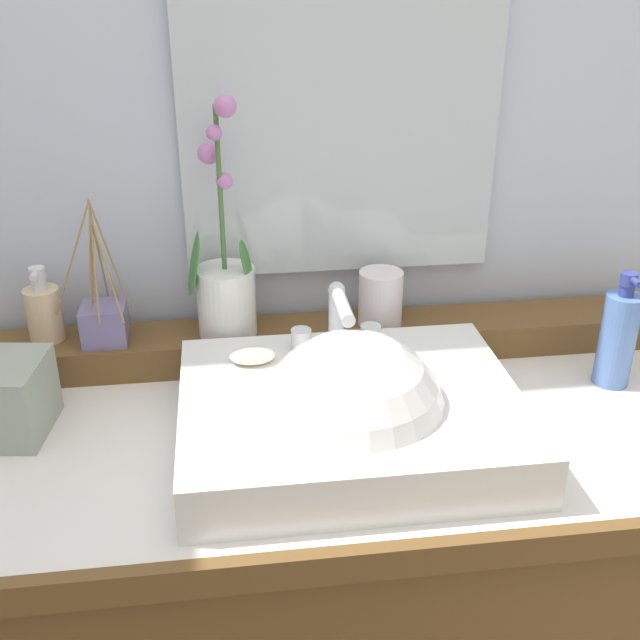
{
  "coord_description": "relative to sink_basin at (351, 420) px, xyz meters",
  "views": [
    {
      "loc": [
        -0.1,
        -0.97,
        1.49
      ],
      "look_at": [
        0.03,
        -0.01,
        1.03
      ],
      "focal_mm": 43.03,
      "sensor_mm": 36.0,
      "label": 1
    }
  ],
  "objects": [
    {
      "name": "potted_plant",
      "position": [
        -0.17,
        0.26,
        0.11
      ],
      "size": [
        0.12,
        0.1,
        0.4
      ],
      "color": "silver",
      "rests_on": "back_ledge"
    },
    {
      "name": "soap_bar",
      "position": [
        -0.13,
        0.12,
        0.05
      ],
      "size": [
        0.07,
        0.04,
        0.02
      ],
      "primitive_type": "ellipsoid",
      "color": "beige",
      "rests_on": "sink_basin"
    },
    {
      "name": "reed_diffuser",
      "position": [
        -0.37,
        0.26,
        0.05
      ],
      "size": [
        0.12,
        0.1,
        0.24
      ],
      "color": "slate",
      "rests_on": "back_ledge"
    },
    {
      "name": "soap_dispenser",
      "position": [
        -0.47,
        0.28,
        0.07
      ],
      "size": [
        0.06,
        0.06,
        0.13
      ],
      "color": "beige",
      "rests_on": "back_ledge"
    },
    {
      "name": "wall_back",
      "position": [
        -0.06,
        0.45,
        0.47
      ],
      "size": [
        3.41,
        0.2,
        2.71
      ],
      "primitive_type": "cube",
      "color": "silver",
      "rests_on": "ground"
    },
    {
      "name": "vanity_cabinet",
      "position": [
        -0.06,
        0.06,
        -0.46
      ],
      "size": [
        1.51,
        0.57,
        0.85
      ],
      "color": "brown",
      "rests_on": "ground"
    },
    {
      "name": "tissue_box",
      "position": [
        -0.5,
        0.1,
        0.02
      ],
      "size": [
        0.15,
        0.15,
        0.11
      ],
      "primitive_type": "cube",
      "rotation": [
        0.0,
        0.0,
        -0.14
      ],
      "color": "#929C8B",
      "rests_on": "vanity_cabinet"
    },
    {
      "name": "back_ledge",
      "position": [
        -0.06,
        0.27,
        -0.01
      ],
      "size": [
        1.43,
        0.11,
        0.06
      ],
      "primitive_type": "cube",
      "color": "brown",
      "rests_on": "vanity_cabinet"
    },
    {
      "name": "lotion_bottle",
      "position": [
        0.45,
        0.12,
        0.04
      ],
      "size": [
        0.06,
        0.06,
        0.19
      ],
      "color": "#5377B7",
      "rests_on": "vanity_cabinet"
    },
    {
      "name": "sink_basin",
      "position": [
        0.0,
        0.0,
        0.0
      ],
      "size": [
        0.48,
        0.39,
        0.29
      ],
      "color": "white",
      "rests_on": "vanity_cabinet"
    },
    {
      "name": "mirror",
      "position": [
        0.03,
        0.34,
        0.42
      ],
      "size": [
        0.53,
        0.02,
        0.64
      ],
      "primitive_type": "cube",
      "color": "silver"
    },
    {
      "name": "tumbler_cup",
      "position": [
        0.1,
        0.27,
        0.07
      ],
      "size": [
        0.08,
        0.08,
        0.1
      ],
      "primitive_type": "cylinder",
      "color": "silver",
      "rests_on": "back_ledge"
    }
  ]
}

